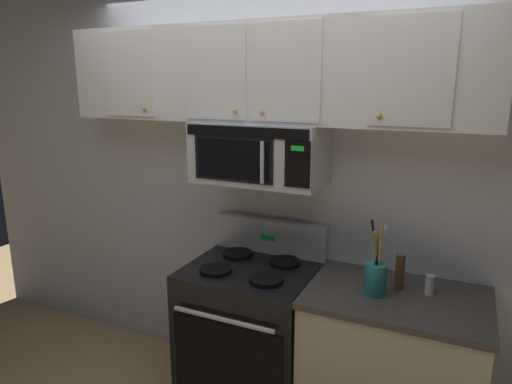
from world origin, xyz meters
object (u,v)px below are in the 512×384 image
pepper_mill (400,272)px  utensil_crock_teal (376,274)px  salt_shaker (430,285)px  over_range_microwave (260,153)px  stove_range (251,333)px

pepper_mill → utensil_crock_teal: bearing=-131.2°
salt_shaker → pepper_mill: (-0.16, 0.01, 0.05)m
utensil_crock_teal → over_range_microwave: bearing=168.0°
salt_shaker → pepper_mill: size_ratio=0.54×
over_range_microwave → pepper_mill: 1.02m
stove_range → salt_shaker: 1.11m
stove_range → utensil_crock_teal: bearing=-3.1°
stove_range → salt_shaker: bearing=4.3°
over_range_microwave → utensil_crock_teal: size_ratio=1.89×
stove_range → salt_shaker: stove_range is taller
over_range_microwave → utensil_crock_teal: over_range_microwave is taller
stove_range → pepper_mill: bearing=5.5°
over_range_microwave → salt_shaker: size_ratio=7.24×
stove_range → utensil_crock_teal: size_ratio=2.79×
stove_range → pepper_mill: stove_range is taller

